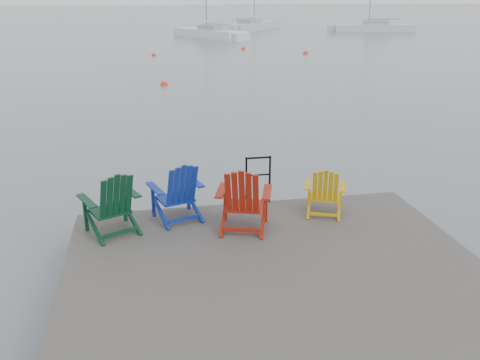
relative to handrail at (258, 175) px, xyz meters
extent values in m
plane|color=slate|center=(-0.25, -2.45, -1.04)|extent=(400.00, 400.00, 0.00)
cube|color=#2A2725|center=(-0.25, -2.45, -0.64)|extent=(6.00, 5.00, 0.20)
cylinder|color=black|center=(-2.95, -0.25, -1.34)|extent=(0.26, 0.26, 1.20)
cylinder|color=black|center=(-0.25, -0.25, -1.34)|extent=(0.26, 0.26, 1.20)
cylinder|color=black|center=(2.45, -0.25, -1.34)|extent=(0.26, 0.26, 1.20)
cylinder|color=black|center=(-0.22, 0.00, -0.09)|extent=(0.04, 0.04, 0.90)
cylinder|color=black|center=(0.22, 0.00, -0.09)|extent=(0.04, 0.04, 0.90)
cylinder|color=black|center=(0.00, 0.00, 0.34)|extent=(0.48, 0.04, 0.04)
cylinder|color=black|center=(0.00, 0.00, 0.01)|extent=(0.44, 0.03, 0.03)
cube|color=#09331E|center=(-2.62, -0.69, -0.19)|extent=(0.73, 0.69, 0.04)
cube|color=#09331E|center=(-3.02, -0.63, -0.24)|extent=(0.07, 0.07, 0.60)
cube|color=#09331E|center=(-2.40, -0.36, -0.24)|extent=(0.07, 0.07, 0.60)
cube|color=#09331E|center=(-2.94, -0.86, 0.07)|extent=(0.38, 0.65, 0.03)
cube|color=#09331E|center=(-2.28, -0.56, 0.07)|extent=(0.38, 0.65, 0.03)
cube|color=#09331E|center=(-2.48, -1.00, 0.16)|extent=(0.59, 0.47, 0.73)
cube|color=navy|center=(-1.54, -0.35, -0.20)|extent=(0.68, 0.64, 0.04)
cube|color=navy|center=(-1.92, -0.26, -0.25)|extent=(0.07, 0.07, 0.59)
cube|color=navy|center=(-1.29, -0.05, -0.25)|extent=(0.07, 0.07, 0.59)
cube|color=navy|center=(-1.87, -0.48, 0.06)|extent=(0.32, 0.65, 0.03)
cube|color=navy|center=(-1.19, -0.26, 0.06)|extent=(0.32, 0.65, 0.03)
cube|color=navy|center=(-1.43, -0.67, 0.15)|extent=(0.57, 0.41, 0.72)
cube|color=maroon|center=(-0.44, -0.93, -0.18)|extent=(0.71, 0.67, 0.04)
cube|color=maroon|center=(-0.71, -0.63, -0.23)|extent=(0.07, 0.07, 0.62)
cube|color=maroon|center=(-0.05, -0.83, -0.23)|extent=(0.07, 0.07, 0.62)
cube|color=maroon|center=(-0.81, -0.85, 0.09)|extent=(0.32, 0.68, 0.03)
cube|color=maroon|center=(-0.09, -1.06, 0.09)|extent=(0.32, 0.68, 0.03)
cube|color=maroon|center=(-0.55, -1.28, 0.19)|extent=(0.60, 0.43, 0.76)
cube|color=#D09B0B|center=(1.07, -0.63, -0.25)|extent=(0.59, 0.56, 0.03)
cube|color=#D09B0B|center=(0.87, -0.36, -0.29)|extent=(0.06, 0.06, 0.50)
cube|color=#D09B0B|center=(1.39, -0.57, -0.29)|extent=(0.06, 0.06, 0.50)
cube|color=#D09B0B|center=(0.78, -0.54, -0.03)|extent=(0.29, 0.54, 0.02)
cube|color=#D09B0B|center=(1.34, -0.75, -0.03)|extent=(0.29, 0.54, 0.02)
cube|color=#D09B0B|center=(0.97, -0.90, 0.04)|extent=(0.49, 0.37, 0.61)
cube|color=white|center=(4.78, 43.54, -0.79)|extent=(6.60, 9.15, 1.10)
cube|color=#9E9EA3|center=(5.01, 43.14, -0.09)|extent=(2.81, 3.22, 0.55)
cube|color=silver|center=(11.47, 54.59, -0.79)|extent=(8.75, 9.56, 1.10)
cube|color=#9E9EA3|center=(11.13, 54.20, -0.09)|extent=(3.44, 3.57, 0.55)
cube|color=silver|center=(24.43, 48.80, -0.79)|extent=(8.86, 3.94, 1.10)
cube|color=#9E9EA3|center=(24.85, 48.71, -0.09)|extent=(2.84, 2.06, 0.55)
sphere|color=#F13D0E|center=(-0.99, 16.33, -1.04)|extent=(0.38, 0.38, 0.38)
sphere|color=red|center=(-1.13, 28.88, -1.04)|extent=(0.32, 0.32, 0.32)
sphere|color=#EC430D|center=(9.88, 28.06, -1.04)|extent=(0.40, 0.40, 0.40)
sphere|color=red|center=(5.95, 31.90, -1.04)|extent=(0.35, 0.35, 0.35)
camera|label=1|loc=(-1.94, -8.51, 3.13)|focal=38.00mm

